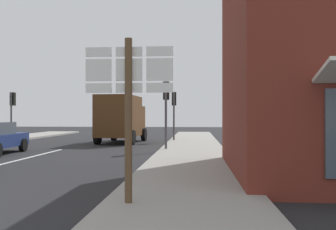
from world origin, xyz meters
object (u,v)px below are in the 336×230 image
(route_sign_post, at_px, (129,102))
(traffic_light_near_right, at_px, (166,100))
(traffic_light_far_right, at_px, (174,105))
(traffic_light_far_left, at_px, (12,105))
(delivery_truck, at_px, (121,118))

(route_sign_post, xyz_separation_m, traffic_light_near_right, (-0.21, 10.72, 0.56))
(traffic_light_near_right, height_order, traffic_light_far_right, traffic_light_near_right)
(traffic_light_near_right, relative_size, traffic_light_far_left, 1.03)
(delivery_truck, relative_size, traffic_light_near_right, 1.48)
(delivery_truck, bearing_deg, traffic_light_far_left, 177.29)
(route_sign_post, xyz_separation_m, traffic_light_far_right, (-0.21, 16.99, 0.50))
(route_sign_post, relative_size, traffic_light_far_left, 0.95)
(traffic_light_far_left, bearing_deg, route_sign_post, -55.37)
(traffic_light_far_right, height_order, traffic_light_far_left, same)
(delivery_truck, xyz_separation_m, route_sign_post, (3.62, -15.98, 0.35))
(route_sign_post, relative_size, traffic_light_near_right, 0.92)
(delivery_truck, xyz_separation_m, traffic_light_far_right, (3.40, 1.01, 0.85))
(traffic_light_far_left, bearing_deg, delivery_truck, -2.71)
(traffic_light_far_right, bearing_deg, route_sign_post, -89.28)
(delivery_truck, relative_size, traffic_light_far_right, 1.52)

